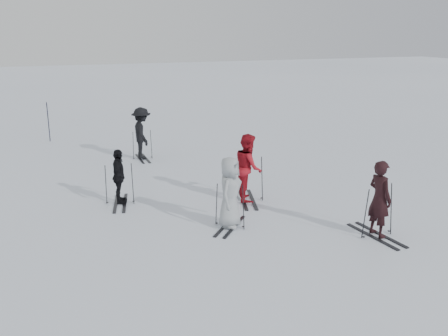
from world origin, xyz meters
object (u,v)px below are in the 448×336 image
Objects in this scene: skier_red at (248,168)px; skier_grey at (230,193)px; piste_marker at (48,122)px; skier_near_dark at (379,200)px; skier_uphill_left at (119,177)px; skier_uphill_far at (142,134)px.

skier_red reaches higher than skier_grey.
skier_red is at bearing -63.84° from piste_marker.
skier_red is (-1.91, 3.56, 0.04)m from skier_near_dark.
skier_uphill_far is at bearing -6.75° from skier_uphill_left.
skier_uphill_far is (1.69, 4.86, 0.20)m from skier_uphill_left.
skier_uphill_far reaches higher than skier_near_dark.
skier_uphill_left is 9.59m from piste_marker.
skier_red is 6.21m from skier_uphill_far.
piste_marker is at bearing 58.44° from skier_grey.
skier_grey is 0.92× the size of skier_uphill_far.
skier_near_dark is 1.04× the size of skier_grey.
skier_red is 1.24× the size of skier_uphill_left.
skier_uphill_far reaches higher than skier_uphill_left.
skier_grey is (-3.16, 1.84, -0.03)m from skier_near_dark.
piste_marker is at bearing 35.80° from skier_uphill_far.
skier_grey is 3.63m from skier_uphill_left.
skier_uphill_left is (-3.59, 1.05, -0.19)m from skier_red.
skier_uphill_left is at bearing 161.30° from skier_uphill_far.
skier_near_dark is 7.18m from skier_uphill_left.
skier_red is at bearing 4.64° from skier_grey.
piste_marker is (-3.92, 12.23, -0.03)m from skier_grey.
skier_red is 0.99× the size of skier_uphill_far.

